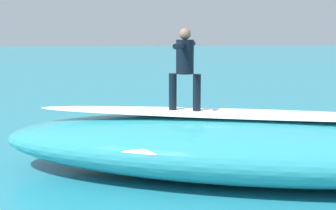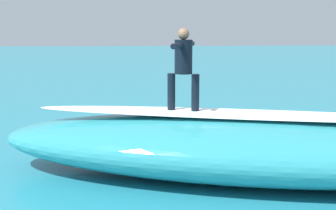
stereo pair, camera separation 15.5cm
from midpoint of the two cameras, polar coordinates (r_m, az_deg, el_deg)
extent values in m
plane|color=teal|center=(11.58, 6.85, -5.12)|extent=(120.00, 120.00, 0.00)
ellipsoid|color=teal|center=(9.16, 9.00, -5.15)|extent=(10.31, 5.31, 1.24)
ellipsoid|color=white|center=(9.02, 9.11, -1.10)|extent=(8.40, 3.08, 0.08)
ellipsoid|color=#33B2D1|center=(9.11, 1.57, -0.90)|extent=(2.10, 1.16, 0.07)
cylinder|color=black|center=(9.10, 0.10, 1.64)|extent=(0.15, 0.15, 0.72)
cylinder|color=black|center=(8.99, 3.07, 1.53)|extent=(0.15, 0.15, 0.72)
cylinder|color=black|center=(8.97, 1.60, 5.95)|extent=(0.44, 0.44, 0.65)
sphere|color=#936B4C|center=(8.95, 1.61, 8.75)|extent=(0.22, 0.22, 0.22)
cylinder|color=black|center=(8.51, 0.87, 7.29)|extent=(0.29, 0.59, 0.10)
cylinder|color=black|center=(9.41, 2.27, 7.51)|extent=(0.29, 0.59, 0.10)
ellipsoid|color=#E0563D|center=(13.24, -1.75, -3.04)|extent=(1.80, 2.34, 0.06)
cylinder|color=black|center=(13.20, -1.75, -2.34)|extent=(0.64, 0.78, 0.27)
sphere|color=#936B4C|center=(12.83, -0.54, -2.44)|extent=(0.19, 0.19, 0.19)
cylinder|color=black|center=(13.73, -3.72, -2.20)|extent=(0.44, 0.59, 0.12)
cylinder|color=black|center=(13.81, -3.18, -2.12)|extent=(0.44, 0.59, 0.12)
ellipsoid|color=white|center=(10.36, 14.99, -6.93)|extent=(0.64, 0.78, 0.09)
ellipsoid|color=white|center=(11.94, -12.05, -4.61)|extent=(0.74, 0.98, 0.09)
camera|label=1|loc=(0.08, -90.40, -0.07)|focal=49.52mm
camera|label=2|loc=(0.08, 89.60, 0.07)|focal=49.52mm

